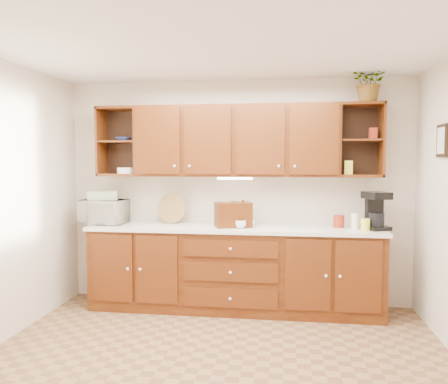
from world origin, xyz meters
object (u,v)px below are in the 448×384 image
(coffee_maker, at_px, (376,211))
(microwave, at_px, (104,212))
(potted_plant, at_px, (370,82))
(bread_box, at_px, (233,215))

(coffee_maker, bearing_deg, microwave, 159.83)
(coffee_maker, distance_m, potted_plant, 1.37)
(microwave, distance_m, bread_box, 1.52)
(microwave, bearing_deg, coffee_maker, 3.22)
(microwave, bearing_deg, potted_plant, 4.80)
(microwave, height_order, bread_box, microwave)
(coffee_maker, relative_size, potted_plant, 0.94)
(coffee_maker, bearing_deg, bread_box, 161.41)
(microwave, distance_m, potted_plant, 3.29)
(microwave, relative_size, coffee_maker, 1.26)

